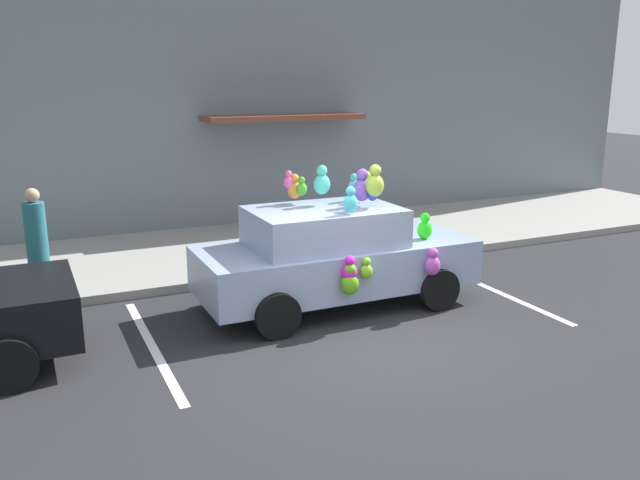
# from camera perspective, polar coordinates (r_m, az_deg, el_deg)

# --- Properties ---
(ground_plane) EXTENTS (60.00, 60.00, 0.00)m
(ground_plane) POSITION_cam_1_polar(r_m,az_deg,el_deg) (8.86, 3.83, -8.76)
(ground_plane) COLOR #262628
(sidewalk) EXTENTS (24.00, 4.00, 0.15)m
(sidewalk) POSITION_cam_1_polar(r_m,az_deg,el_deg) (13.20, -6.64, -0.75)
(sidewalk) COLOR gray
(sidewalk) RESTS_ON ground
(storefront_building) EXTENTS (24.00, 1.25, 6.40)m
(storefront_building) POSITION_cam_1_polar(r_m,az_deg,el_deg) (14.83, -9.63, 12.97)
(storefront_building) COLOR slate
(storefront_building) RESTS_ON ground
(parking_stripe_front) EXTENTS (0.12, 3.60, 0.01)m
(parking_stripe_front) POSITION_cam_1_polar(r_m,az_deg,el_deg) (11.23, 14.79, -4.19)
(parking_stripe_front) COLOR silver
(parking_stripe_front) RESTS_ON ground
(parking_stripe_rear) EXTENTS (0.12, 3.60, 0.01)m
(parking_stripe_rear) POSITION_cam_1_polar(r_m,az_deg,el_deg) (8.94, -14.41, -8.97)
(parking_stripe_rear) COLOR silver
(parking_stripe_rear) RESTS_ON ground
(plush_covered_car) EXTENTS (4.20, 1.97, 2.19)m
(plush_covered_car) POSITION_cam_1_polar(r_m,az_deg,el_deg) (9.89, 1.21, -1.31)
(plush_covered_car) COLOR #91A3C1
(plush_covered_car) RESTS_ON ground
(teddy_bear_on_sidewalk) EXTENTS (0.39, 0.33, 0.75)m
(teddy_bear_on_sidewalk) POSITION_cam_1_polar(r_m,az_deg,el_deg) (12.71, 2.57, 0.70)
(teddy_bear_on_sidewalk) COLOR pink
(teddy_bear_on_sidewalk) RESTS_ON sidewalk
(pedestrian_near_shopfront) EXTENTS (0.32, 0.32, 1.66)m
(pedestrian_near_shopfront) POSITION_cam_1_polar(r_m,az_deg,el_deg) (10.88, -23.42, -0.43)
(pedestrian_near_shopfront) COLOR #266973
(pedestrian_near_shopfront) RESTS_ON sidewalk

